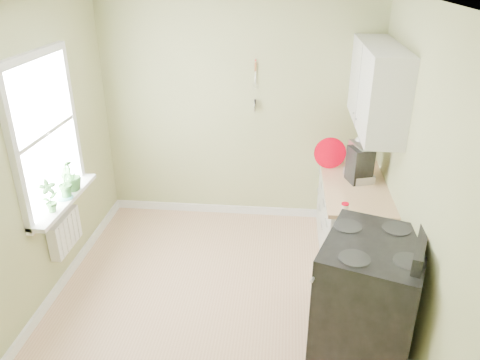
# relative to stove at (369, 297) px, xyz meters

# --- Properties ---
(floor) EXTENTS (3.20, 3.60, 0.02)m
(floor) POSITION_rel_stove_xyz_m (-1.28, 0.42, -0.54)
(floor) COLOR tan
(floor) RESTS_ON ground
(wall_back) EXTENTS (3.20, 0.02, 2.70)m
(wall_back) POSITION_rel_stove_xyz_m (-1.28, 2.23, 0.82)
(wall_back) COLOR tan
(wall_back) RESTS_ON floor
(wall_left) EXTENTS (0.02, 3.60, 2.70)m
(wall_left) POSITION_rel_stove_xyz_m (-2.89, 0.42, 0.82)
(wall_left) COLOR tan
(wall_left) RESTS_ON floor
(wall_right) EXTENTS (0.02, 3.60, 2.70)m
(wall_right) POSITION_rel_stove_xyz_m (0.33, 0.42, 0.82)
(wall_right) COLOR tan
(wall_right) RESTS_ON floor
(base_cabinets) EXTENTS (0.60, 1.60, 0.87)m
(base_cabinets) POSITION_rel_stove_xyz_m (0.02, 1.42, -0.09)
(base_cabinets) COLOR white
(base_cabinets) RESTS_ON floor
(countertop) EXTENTS (0.64, 1.60, 0.04)m
(countertop) POSITION_rel_stove_xyz_m (0.01, 1.42, 0.36)
(countertop) COLOR #E4B88B
(countertop) RESTS_ON base_cabinets
(upper_cabinets) EXTENTS (0.35, 1.40, 0.80)m
(upper_cabinets) POSITION_rel_stove_xyz_m (0.15, 1.52, 1.32)
(upper_cabinets) COLOR white
(upper_cabinets) RESTS_ON wall_right
(window) EXTENTS (0.06, 1.14, 1.44)m
(window) POSITION_rel_stove_xyz_m (-2.86, 0.72, 1.02)
(window) COLOR white
(window) RESTS_ON wall_left
(window_sill) EXTENTS (0.18, 1.14, 0.04)m
(window_sill) POSITION_rel_stove_xyz_m (-2.79, 0.72, 0.35)
(window_sill) COLOR white
(window_sill) RESTS_ON wall_left
(radiator) EXTENTS (0.12, 0.50, 0.35)m
(radiator) POSITION_rel_stove_xyz_m (-2.82, 0.67, 0.02)
(radiator) COLOR white
(radiator) RESTS_ON wall_left
(wall_utensils) EXTENTS (0.02, 0.14, 0.58)m
(wall_utensils) POSITION_rel_stove_xyz_m (-1.08, 2.20, 1.04)
(wall_utensils) COLOR #E4B88B
(wall_utensils) RESTS_ON wall_back
(stove) EXTENTS (0.99, 1.04, 1.17)m
(stove) POSITION_rel_stove_xyz_m (0.00, 0.00, 0.00)
(stove) COLOR black
(stove) RESTS_ON floor
(stand_mixer) EXTENTS (0.30, 0.38, 0.42)m
(stand_mixer) POSITION_rel_stove_xyz_m (0.06, 1.44, 0.56)
(stand_mixer) COLOR #B2B2B7
(stand_mixer) RESTS_ON countertop
(kettle) EXTENTS (0.19, 0.11, 0.20)m
(kettle) POSITION_rel_stove_xyz_m (-0.13, 1.84, 0.48)
(kettle) COLOR silver
(kettle) RESTS_ON countertop
(coffee_maker) EXTENTS (0.27, 0.28, 0.36)m
(coffee_maker) POSITION_rel_stove_xyz_m (0.04, 1.37, 0.55)
(coffee_maker) COLOR black
(coffee_maker) RESTS_ON countertop
(red_tray) EXTENTS (0.35, 0.09, 0.34)m
(red_tray) POSITION_rel_stove_xyz_m (-0.23, 1.68, 0.55)
(red_tray) COLOR red
(red_tray) RESTS_ON countertop
(jar) EXTENTS (0.07, 0.07, 0.07)m
(jar) POSITION_rel_stove_xyz_m (-0.16, 0.72, 0.42)
(jar) COLOR beige
(jar) RESTS_ON countertop
(plant_a) EXTENTS (0.20, 0.20, 0.32)m
(plant_a) POSITION_rel_stove_xyz_m (-2.78, 0.45, 0.53)
(plant_a) COLOR #376A31
(plant_a) RESTS_ON window_sill
(plant_b) EXTENTS (0.19, 0.20, 0.30)m
(plant_b) POSITION_rel_stove_xyz_m (-2.78, 0.76, 0.52)
(plant_b) COLOR #376A31
(plant_b) RESTS_ON window_sill
(plant_c) EXTENTS (0.25, 0.25, 0.33)m
(plant_c) POSITION_rel_stove_xyz_m (-2.78, 0.91, 0.54)
(plant_c) COLOR #376A31
(plant_c) RESTS_ON window_sill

